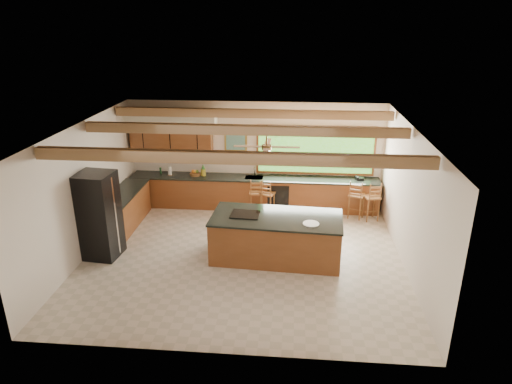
{
  "coord_description": "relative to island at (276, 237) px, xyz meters",
  "views": [
    {
      "loc": [
        1.11,
        -9.21,
        5.17
      ],
      "look_at": [
        0.24,
        0.8,
        1.3
      ],
      "focal_mm": 32.0,
      "sensor_mm": 36.0,
      "label": 1
    }
  ],
  "objects": [
    {
      "name": "counter_run",
      "position": [
        -1.58,
        2.47,
        -0.04
      ],
      "size": [
        7.12,
        3.1,
        1.27
      ],
      "color": "brown",
      "rests_on": "ground"
    },
    {
      "name": "bar_stool_d",
      "position": [
        2.06,
        2.34,
        0.14
      ],
      "size": [
        0.49,
        0.49,
        1.09
      ],
      "rotation": [
        0.0,
        0.0,
        -0.32
      ],
      "color": "brown",
      "rests_on": "ground"
    },
    {
      "name": "refrigerator",
      "position": [
        -3.98,
        -0.25,
        0.49
      ],
      "size": [
        0.85,
        0.83,
        2.0
      ],
      "rotation": [
        0.0,
        0.0,
        -0.1
      ],
      "color": "black",
      "rests_on": "ground"
    },
    {
      "name": "room_shell",
      "position": [
        -0.93,
        0.6,
        1.71
      ],
      "size": [
        7.27,
        6.54,
        3.02
      ],
      "color": "beige",
      "rests_on": "ground"
    },
    {
      "name": "bar_stool_b",
      "position": [
        -0.35,
        2.34,
        0.1
      ],
      "size": [
        0.46,
        0.46,
        1.03
      ],
      "rotation": [
        0.0,
        0.0,
        -0.29
      ],
      "color": "brown",
      "rests_on": "ground"
    },
    {
      "name": "ground",
      "position": [
        -0.76,
        -0.05,
        -0.51
      ],
      "size": [
        7.2,
        7.2,
        0.0
      ],
      "primitive_type": "plane",
      "color": "beige",
      "rests_on": "ground"
    },
    {
      "name": "island",
      "position": [
        0.0,
        0.0,
        0.0
      ],
      "size": [
        2.98,
        1.55,
        1.03
      ],
      "rotation": [
        0.0,
        0.0,
        -0.06
      ],
      "color": "brown",
      "rests_on": "ground"
    },
    {
      "name": "bar_stool_a",
      "position": [
        -0.66,
        2.34,
        0.12
      ],
      "size": [
        0.42,
        0.42,
        1.07
      ],
      "rotation": [
        0.0,
        0.0,
        0.1
      ],
      "color": "brown",
      "rests_on": "ground"
    },
    {
      "name": "bar_stool_c",
      "position": [
        2.45,
        2.23,
        0.14
      ],
      "size": [
        0.49,
        0.49,
        1.1
      ],
      "rotation": [
        0.0,
        0.0,
        0.28
      ],
      "color": "brown",
      "rests_on": "ground"
    }
  ]
}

